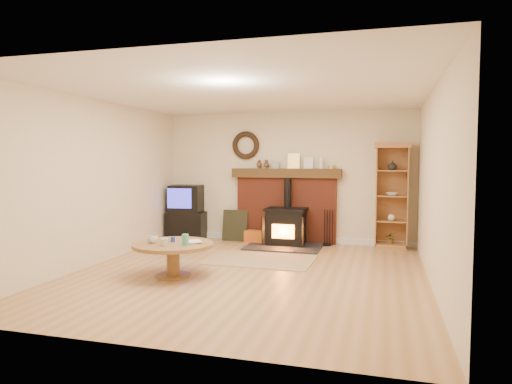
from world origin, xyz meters
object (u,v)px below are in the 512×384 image
(wood_stove, at_px, (286,228))
(curio_cabinet, at_px, (392,196))
(tv_unit, at_px, (186,213))
(coffee_table, at_px, (173,249))

(wood_stove, distance_m, curio_cabinet, 2.07)
(tv_unit, height_order, coffee_table, tv_unit)
(wood_stove, xyz_separation_m, tv_unit, (-2.16, 0.20, 0.19))
(wood_stove, xyz_separation_m, curio_cabinet, (1.95, 0.28, 0.63))
(tv_unit, bearing_deg, coffee_table, -69.18)
(tv_unit, bearing_deg, curio_cabinet, 1.21)
(tv_unit, xyz_separation_m, curio_cabinet, (4.10, 0.09, 0.45))
(wood_stove, height_order, tv_unit, wood_stove)
(wood_stove, relative_size, tv_unit, 1.24)
(coffee_table, bearing_deg, wood_stove, 68.96)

